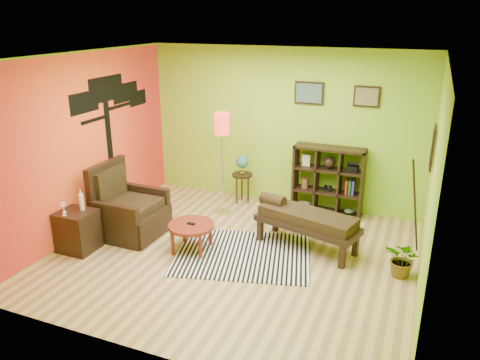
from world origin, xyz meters
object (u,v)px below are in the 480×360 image
at_px(armchair, 128,213).
at_px(bench, 305,219).
at_px(globe_table, 242,167).
at_px(potted_plant, 403,263).
at_px(cube_shelf, 329,181).
at_px(floor_lamp, 222,133).
at_px(coffee_table, 191,228).
at_px(side_cabinet, 77,231).

relative_size(armchair, bench, 0.70).
height_order(armchair, bench, armchair).
xyz_separation_m(globe_table, potted_plant, (2.94, -1.61, -0.49)).
bearing_deg(armchair, globe_table, 57.52).
height_order(armchair, cube_shelf, cube_shelf).
relative_size(floor_lamp, globe_table, 1.96).
bearing_deg(globe_table, armchair, -122.48).
height_order(floor_lamp, bench, floor_lamp).
bearing_deg(armchair, cube_shelf, 35.75).
xyz_separation_m(armchair, globe_table, (1.19, 1.88, 0.34)).
bearing_deg(potted_plant, floor_lamp, 161.47).
bearing_deg(potted_plant, bench, 167.37).
height_order(coffee_table, floor_lamp, floor_lamp).
bearing_deg(bench, side_cabinet, -156.40).
xyz_separation_m(armchair, potted_plant, (4.14, 0.27, -0.15)).
bearing_deg(potted_plant, armchair, -176.32).
bearing_deg(coffee_table, floor_lamp, 95.42).
relative_size(globe_table, potted_plant, 1.80).
distance_m(armchair, floor_lamp, 2.00).
distance_m(armchair, cube_shelf, 3.40).
xyz_separation_m(coffee_table, armchair, (-1.20, 0.13, -0.01)).
relative_size(floor_lamp, potted_plant, 3.53).
bearing_deg(cube_shelf, floor_lamp, -157.91).
bearing_deg(armchair, floor_lamp, 50.64).
bearing_deg(bench, armchair, -167.74).
xyz_separation_m(bench, potted_plant, (1.43, -0.32, -0.26)).
distance_m(floor_lamp, potted_plant, 3.47).
xyz_separation_m(armchair, floor_lamp, (1.06, 1.30, 1.10)).
bearing_deg(globe_table, coffee_table, -89.88).
relative_size(bench, potted_plant, 3.23).
height_order(floor_lamp, globe_table, floor_lamp).
height_order(side_cabinet, potted_plant, side_cabinet).
distance_m(globe_table, cube_shelf, 1.57).
bearing_deg(potted_plant, cube_shelf, 128.85).
relative_size(coffee_table, bench, 0.42).
bearing_deg(floor_lamp, bench, -23.38).
relative_size(globe_table, cube_shelf, 0.76).
xyz_separation_m(cube_shelf, bench, (-0.05, -1.40, -0.14)).
height_order(globe_table, bench, globe_table).
xyz_separation_m(coffee_table, bench, (1.51, 0.71, 0.10)).
xyz_separation_m(coffee_table, side_cabinet, (-1.56, -0.62, -0.05)).
bearing_deg(bench, potted_plant, -12.63).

